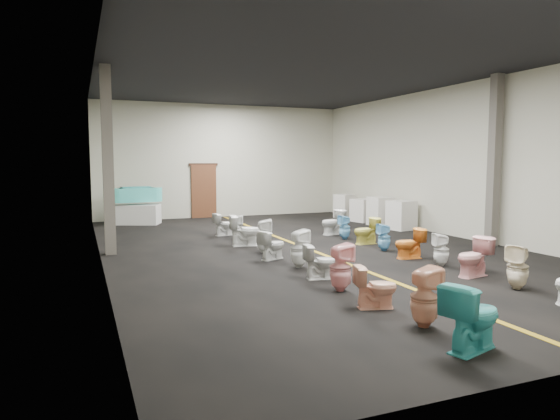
{
  "coord_description": "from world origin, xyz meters",
  "views": [
    {
      "loc": [
        -5.41,
        -11.6,
        2.25
      ],
      "look_at": [
        -0.32,
        1.0,
        0.92
      ],
      "focal_mm": 32.0,
      "sensor_mm": 36.0,
      "label": 1
    }
  ],
  "objects_px": {
    "bathtub": "(136,194)",
    "toilet_right_9": "(333,222)",
    "toilet_right_2": "(518,267)",
    "toilet_right_4": "(441,250)",
    "toilet_left_5": "(299,248)",
    "toilet_left_1": "(425,297)",
    "toilet_right_3": "(474,257)",
    "toilet_right_5": "(409,244)",
    "toilet_left_10": "(225,224)",
    "appliance_crate_a": "(401,215)",
    "appliance_crate_c": "(364,210)",
    "toilet_left_9": "(237,227)",
    "toilet_right_6": "(384,237)",
    "toilet_right_7": "(366,231)",
    "appliance_crate_d": "(345,206)",
    "toilet_right_8": "(345,227)",
    "appliance_crate_b": "(381,211)",
    "toilet_left_8": "(245,231)",
    "toilet_left_3": "(340,267)",
    "toilet_left_7": "(264,236)",
    "toilet_left_2": "(376,287)",
    "display_table": "(137,214)",
    "toilet_left_6": "(272,245)",
    "toilet_left_0": "(472,316)",
    "toilet_left_4": "(321,262)"
  },
  "relations": [
    {
      "from": "toilet_left_2",
      "to": "toilet_left_10",
      "type": "relative_size",
      "value": 0.98
    },
    {
      "from": "appliance_crate_c",
      "to": "toilet_right_2",
      "type": "height_order",
      "value": "appliance_crate_c"
    },
    {
      "from": "bathtub",
      "to": "appliance_crate_c",
      "type": "height_order",
      "value": "bathtub"
    },
    {
      "from": "toilet_right_5",
      "to": "toilet_right_8",
      "type": "height_order",
      "value": "same"
    },
    {
      "from": "display_table",
      "to": "toilet_right_2",
      "type": "relative_size",
      "value": 1.98
    },
    {
      "from": "toilet_left_8",
      "to": "toilet_right_9",
      "type": "relative_size",
      "value": 1.08
    },
    {
      "from": "toilet_right_2",
      "to": "toilet_right_8",
      "type": "height_order",
      "value": "toilet_right_2"
    },
    {
      "from": "toilet_left_0",
      "to": "toilet_left_8",
      "type": "xyz_separation_m",
      "value": [
        -0.22,
        8.05,
        -0.01
      ]
    },
    {
      "from": "toilet_right_7",
      "to": "toilet_right_9",
      "type": "xyz_separation_m",
      "value": [
        -0.02,
        1.9,
        0.02
      ]
    },
    {
      "from": "toilet_left_1",
      "to": "toilet_right_3",
      "type": "height_order",
      "value": "toilet_left_1"
    },
    {
      "from": "appliance_crate_a",
      "to": "toilet_right_7",
      "type": "height_order",
      "value": "appliance_crate_a"
    },
    {
      "from": "appliance_crate_c",
      "to": "toilet_left_0",
      "type": "height_order",
      "value": "appliance_crate_c"
    },
    {
      "from": "toilet_left_3",
      "to": "toilet_left_10",
      "type": "height_order",
      "value": "toilet_left_3"
    },
    {
      "from": "display_table",
      "to": "toilet_right_2",
      "type": "bearing_deg",
      "value": -66.43
    },
    {
      "from": "bathtub",
      "to": "toilet_right_9",
      "type": "xyz_separation_m",
      "value": [
        5.31,
        -4.91,
        -0.69
      ]
    },
    {
      "from": "toilet_left_9",
      "to": "toilet_right_5",
      "type": "relative_size",
      "value": 1.01
    },
    {
      "from": "toilet_left_4",
      "to": "toilet_left_8",
      "type": "xyz_separation_m",
      "value": [
        -0.19,
        4.12,
        0.08
      ]
    },
    {
      "from": "toilet_left_10",
      "to": "toilet_right_5",
      "type": "xyz_separation_m",
      "value": [
        2.98,
        -5.11,
        0.01
      ]
    },
    {
      "from": "appliance_crate_d",
      "to": "toilet_right_8",
      "type": "relative_size",
      "value": 1.32
    },
    {
      "from": "toilet_left_8",
      "to": "toilet_right_4",
      "type": "distance_m",
      "value": 5.1
    },
    {
      "from": "appliance_crate_b",
      "to": "appliance_crate_d",
      "type": "height_order",
      "value": "appliance_crate_b"
    },
    {
      "from": "appliance_crate_b",
      "to": "toilet_left_2",
      "type": "relative_size",
      "value": 1.51
    },
    {
      "from": "display_table",
      "to": "toilet_left_9",
      "type": "distance_m",
      "value": 5.3
    },
    {
      "from": "toilet_right_5",
      "to": "toilet_left_10",
      "type": "bearing_deg",
      "value": -142.87
    },
    {
      "from": "appliance_crate_a",
      "to": "appliance_crate_c",
      "type": "height_order",
      "value": "appliance_crate_a"
    },
    {
      "from": "display_table",
      "to": "appliance_crate_c",
      "type": "relative_size",
      "value": 1.88
    },
    {
      "from": "toilet_left_9",
      "to": "toilet_left_6",
      "type": "bearing_deg",
      "value": -162.18
    },
    {
      "from": "toilet_left_2",
      "to": "toilet_right_6",
      "type": "distance_m",
      "value": 5.03
    },
    {
      "from": "display_table",
      "to": "appliance_crate_c",
      "type": "distance_m",
      "value": 8.29
    },
    {
      "from": "toilet_left_5",
      "to": "toilet_right_2",
      "type": "xyz_separation_m",
      "value": [
        2.82,
        -3.09,
        -0.01
      ]
    },
    {
      "from": "appliance_crate_c",
      "to": "toilet_right_5",
      "type": "distance_m",
      "value": 7.09
    },
    {
      "from": "toilet_left_2",
      "to": "appliance_crate_a",
      "type": "bearing_deg",
      "value": -22.83
    },
    {
      "from": "appliance_crate_b",
      "to": "toilet_left_1",
      "type": "height_order",
      "value": "appliance_crate_b"
    },
    {
      "from": "appliance_crate_c",
      "to": "toilet_left_9",
      "type": "distance_m",
      "value": 6.13
    },
    {
      "from": "toilet_left_7",
      "to": "toilet_right_5",
      "type": "relative_size",
      "value": 1.18
    },
    {
      "from": "bathtub",
      "to": "toilet_right_4",
      "type": "relative_size",
      "value": 2.59
    },
    {
      "from": "toilet_left_3",
      "to": "toilet_right_4",
      "type": "bearing_deg",
      "value": -72.6
    },
    {
      "from": "toilet_left_10",
      "to": "toilet_right_7",
      "type": "relative_size",
      "value": 0.94
    },
    {
      "from": "appliance_crate_d",
      "to": "toilet_left_10",
      "type": "height_order",
      "value": "appliance_crate_d"
    },
    {
      "from": "toilet_right_6",
      "to": "toilet_right_9",
      "type": "height_order",
      "value": "toilet_right_9"
    },
    {
      "from": "toilet_right_4",
      "to": "toilet_right_2",
      "type": "bearing_deg",
      "value": 15.07
    },
    {
      "from": "toilet_left_7",
      "to": "toilet_right_5",
      "type": "bearing_deg",
      "value": -110.39
    },
    {
      "from": "toilet_left_2",
      "to": "toilet_left_8",
      "type": "bearing_deg",
      "value": 16.12
    },
    {
      "from": "toilet_right_7",
      "to": "display_table",
      "type": "bearing_deg",
      "value": -142.88
    },
    {
      "from": "toilet_left_9",
      "to": "toilet_right_6",
      "type": "height_order",
      "value": "toilet_left_9"
    },
    {
      "from": "appliance_crate_a",
      "to": "toilet_left_1",
      "type": "distance_m",
      "value": 9.92
    },
    {
      "from": "toilet_left_7",
      "to": "toilet_right_3",
      "type": "bearing_deg",
      "value": -129.28
    },
    {
      "from": "bathtub",
      "to": "toilet_left_8",
      "type": "xyz_separation_m",
      "value": [
        2.18,
        -5.84,
        -0.66
      ]
    },
    {
      "from": "bathtub",
      "to": "toilet_right_9",
      "type": "distance_m",
      "value": 7.26
    },
    {
      "from": "toilet_right_2",
      "to": "toilet_right_4",
      "type": "height_order",
      "value": "toilet_right_2"
    }
  ]
}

